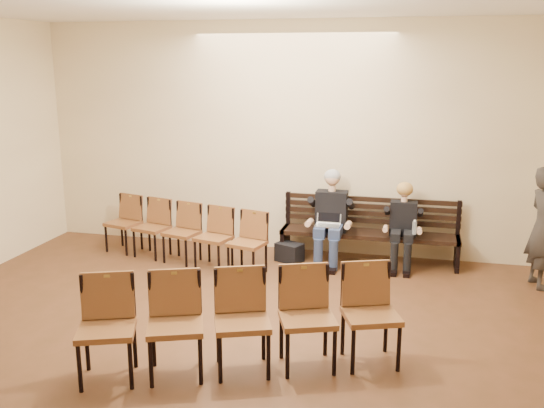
{
  "coord_description": "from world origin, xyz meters",
  "views": [
    {
      "loc": [
        1.87,
        -3.99,
        2.94
      ],
      "look_at": [
        -0.09,
        4.05,
        0.94
      ],
      "focal_mm": 40.0,
      "sensor_mm": 36.0,
      "label": 1
    }
  ],
  "objects": [
    {
      "name": "bag",
      "position": [
        0.09,
        4.38,
        0.14
      ],
      "size": [
        0.45,
        0.39,
        0.28
      ],
      "primitive_type": "cube",
      "rotation": [
        0.0,
        0.0,
        -0.41
      ],
      "color": "black",
      "rests_on": "ground"
    },
    {
      "name": "passerby",
      "position": [
        3.5,
        4.19,
        0.93
      ],
      "size": [
        0.6,
        0.77,
        1.85
      ],
      "primitive_type": "imported",
      "rotation": [
        0.0,
        0.0,
        1.83
      ],
      "color": "#322D29",
      "rests_on": "ground"
    },
    {
      "name": "room_walls",
      "position": [
        0.0,
        0.79,
        2.54
      ],
      "size": [
        8.02,
        10.01,
        3.51
      ],
      "color": "beige",
      "rests_on": "ground"
    },
    {
      "name": "chair_row_front",
      "position": [
        -1.45,
        4.0,
        0.44
      ],
      "size": [
        2.73,
        1.12,
        0.88
      ],
      "primitive_type": "cube",
      "rotation": [
        0.0,
        0.0,
        -0.25
      ],
      "color": "brown",
      "rests_on": "ground"
    },
    {
      "name": "seated_woman",
      "position": [
        1.71,
        4.53,
        0.55
      ],
      "size": [
        0.47,
        0.65,
        1.09
      ],
      "primitive_type": null,
      "color": "black",
      "rests_on": "ground"
    },
    {
      "name": "chair_row_back",
      "position": [
        0.33,
        1.11,
        0.49
      ],
      "size": [
        3.03,
        1.59,
        0.99
      ],
      "primitive_type": "cube",
      "rotation": [
        0.0,
        0.0,
        0.37
      ],
      "color": "brown",
      "rests_on": "ground"
    },
    {
      "name": "bench",
      "position": [
        1.23,
        4.65,
        0.23
      ],
      "size": [
        2.6,
        0.9,
        0.45
      ],
      "primitive_type": "cube",
      "color": "black",
      "rests_on": "ground"
    },
    {
      "name": "seated_man",
      "position": [
        0.67,
        4.53,
        0.68
      ],
      "size": [
        0.56,
        0.78,
        1.36
      ],
      "primitive_type": null,
      "color": "black",
      "rests_on": "ground"
    },
    {
      "name": "water_bottle",
      "position": [
        1.87,
        4.3,
        0.55
      ],
      "size": [
        0.08,
        0.08,
        0.21
      ],
      "primitive_type": "cylinder",
      "rotation": [
        0.0,
        0.0,
        0.22
      ],
      "color": "silver",
      "rests_on": "bench"
    },
    {
      "name": "laptop",
      "position": [
        0.65,
        4.35,
        0.58
      ],
      "size": [
        0.41,
        0.36,
        0.26
      ],
      "primitive_type": "cube",
      "rotation": [
        0.0,
        0.0,
        0.25
      ],
      "color": "#B3B4B8",
      "rests_on": "bench"
    }
  ]
}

